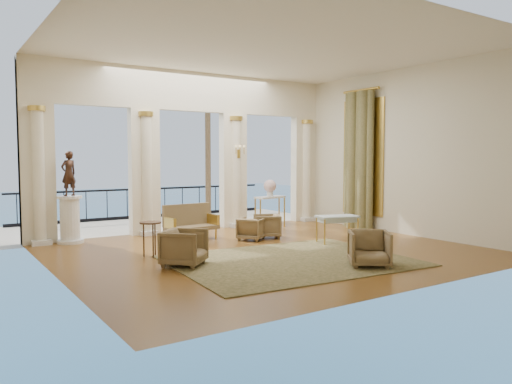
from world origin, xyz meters
TOP-DOWN VIEW (x-y plane):
  - floor at (0.00, 0.00)m, footprint 9.00×9.00m
  - room_walls at (0.00, -1.12)m, footprint 9.00×9.00m
  - arcade at (-0.00, 3.82)m, footprint 9.00×0.56m
  - terrace at (0.00, 5.80)m, footprint 10.00×3.60m
  - balustrade at (0.00, 7.40)m, footprint 9.00×0.06m
  - palm_tree at (2.00, 6.60)m, footprint 2.00×2.00m
  - curtain at (4.28, 1.50)m, footprint 0.33×1.40m
  - window_frame at (4.47, 1.50)m, footprint 0.04×1.60m
  - wall_sconce at (1.40, 3.51)m, footprint 0.30×0.11m
  - rug at (-0.24, -1.17)m, footprint 4.91×3.96m
  - armchair_a at (-2.22, -0.38)m, footprint 1.04×1.04m
  - armchair_b at (0.72, -2.40)m, footprint 1.02×1.01m
  - armchair_c at (1.03, 1.51)m, footprint 0.85×0.87m
  - armchair_d at (0.50, 1.43)m, footprint 0.82×0.83m
  - settee at (-0.76, 2.40)m, footprint 1.40×0.69m
  - game_table at (2.02, -0.08)m, footprint 1.08×0.77m
  - pedestal at (-3.45, 3.50)m, footprint 0.63×0.63m
  - statue at (-3.45, 3.50)m, footprint 0.47×0.39m
  - console_table at (2.20, 3.05)m, footprint 1.04×0.57m
  - urn at (2.20, 3.05)m, footprint 0.37×0.37m
  - side_table at (-2.43, 0.82)m, footprint 0.46×0.46m

SIDE VIEW (x-z plane):
  - terrace at x=0.00m, z-range -0.10..0.00m
  - floor at x=0.00m, z-range 0.00..0.00m
  - rug at x=-0.24m, z-range 0.00..0.02m
  - armchair_d at x=0.50m, z-range 0.00..0.63m
  - armchair_c at x=1.03m, z-range 0.00..0.68m
  - armchair_b at x=0.72m, z-range 0.00..0.77m
  - armchair_a at x=-2.22m, z-range 0.00..0.78m
  - balustrade at x=0.00m, z-range -0.11..0.92m
  - settee at x=-0.76m, z-range 0.00..0.90m
  - pedestal at x=-3.45m, z-range -0.02..1.14m
  - game_table at x=2.02m, z-range 0.27..0.94m
  - side_table at x=-2.43m, z-range 0.27..1.01m
  - console_table at x=2.20m, z-range 0.31..1.24m
  - urn at x=2.20m, z-range 0.97..1.46m
  - statue at x=-3.45m, z-range 1.16..2.25m
  - curtain at x=4.28m, z-range -0.03..4.06m
  - window_frame at x=4.47m, z-range 0.40..3.80m
  - wall_sconce at x=1.40m, z-range 2.06..2.40m
  - arcade at x=0.00m, z-range 0.33..4.83m
  - room_walls at x=0.00m, z-range -1.62..7.38m
  - palm_tree at x=2.00m, z-range 1.84..6.34m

